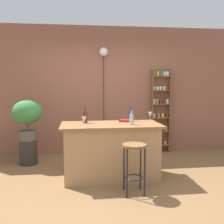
# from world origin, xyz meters

# --- Properties ---
(ground) EXTENTS (12.00, 12.00, 0.00)m
(ground) POSITION_xyz_m (0.00, 0.00, 0.00)
(ground) COLOR brown
(back_wall) EXTENTS (6.40, 0.10, 2.80)m
(back_wall) POSITION_xyz_m (0.00, 1.95, 1.40)
(back_wall) COLOR #8C5642
(back_wall) RESTS_ON ground
(kitchen_counter) EXTENTS (1.63, 0.80, 0.90)m
(kitchen_counter) POSITION_xyz_m (0.00, 0.30, 0.45)
(kitchen_counter) COLOR tan
(kitchen_counter) RESTS_ON ground
(bar_stool) EXTENTS (0.34, 0.34, 0.71)m
(bar_stool) POSITION_xyz_m (0.25, -0.38, 0.53)
(bar_stool) COLOR black
(bar_stool) RESTS_ON ground
(spice_shelf) EXTENTS (0.42, 0.14, 1.87)m
(spice_shelf) POSITION_xyz_m (1.32, 1.81, 1.03)
(spice_shelf) COLOR brown
(spice_shelf) RESTS_ON ground
(plant_stool) EXTENTS (0.34, 0.34, 0.47)m
(plant_stool) POSITION_xyz_m (-1.50, 1.21, 0.24)
(plant_stool) COLOR #2D2823
(plant_stool) RESTS_ON ground
(potted_plant) EXTENTS (0.57, 0.52, 0.77)m
(potted_plant) POSITION_xyz_m (-1.50, 1.21, 0.96)
(potted_plant) COLOR #514C47
(potted_plant) RESTS_ON plant_stool
(bottle_soda_blue) EXTENTS (0.06, 0.06, 0.25)m
(bottle_soda_blue) POSITION_xyz_m (0.38, 0.60, 1.00)
(bottle_soda_blue) COLOR navy
(bottle_soda_blue) RESTS_ON kitchen_counter
(bottle_olive_oil) EXTENTS (0.08, 0.08, 0.27)m
(bottle_olive_oil) POSITION_xyz_m (-0.42, 0.45, 1.00)
(bottle_olive_oil) COLOR #5B2319
(bottle_olive_oil) RESTS_ON kitchen_counter
(bottle_sauce_amber) EXTENTS (0.06, 0.06, 0.24)m
(bottle_sauce_amber) POSITION_xyz_m (0.32, 0.19, 0.99)
(bottle_sauce_amber) COLOR #B2B2B7
(bottle_sauce_amber) RESTS_ON kitchen_counter
(wine_glass_left) EXTENTS (0.07, 0.07, 0.16)m
(wine_glass_left) POSITION_xyz_m (-0.44, -0.02, 1.02)
(wine_glass_left) COLOR silver
(wine_glass_left) RESTS_ON kitchen_counter
(wine_glass_center) EXTENTS (0.07, 0.07, 0.16)m
(wine_glass_center) POSITION_xyz_m (0.71, 0.49, 1.02)
(wine_glass_center) COLOR silver
(wine_glass_center) RESTS_ON kitchen_counter
(cookbook) EXTENTS (0.25, 0.23, 0.03)m
(cookbook) POSITION_xyz_m (0.29, 0.51, 0.92)
(cookbook) COLOR maroon
(cookbook) RESTS_ON kitchen_counter
(pendant_globe_light) EXTENTS (0.19, 0.19, 2.33)m
(pendant_globe_light) POSITION_xyz_m (0.03, 1.84, 2.19)
(pendant_globe_light) COLOR black
(pendant_globe_light) RESTS_ON ground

